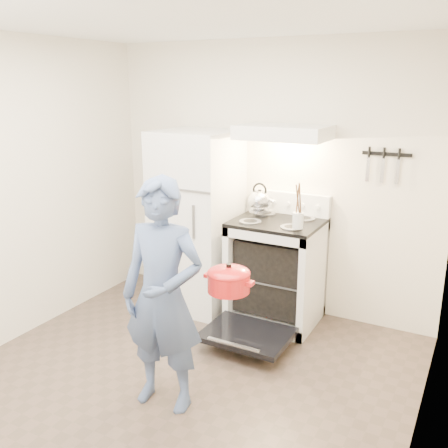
{
  "coord_description": "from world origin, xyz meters",
  "views": [
    {
      "loc": [
        1.81,
        -2.46,
        2.11
      ],
      "look_at": [
        -0.05,
        1.0,
        1.0
      ],
      "focal_mm": 40.0,
      "sensor_mm": 36.0,
      "label": 1
    }
  ],
  "objects_px": {
    "dutch_oven": "(229,282)",
    "refrigerator": "(197,221)",
    "stove_body": "(276,273)",
    "person": "(163,296)",
    "tea_kettle": "(260,200)"
  },
  "relations": [
    {
      "from": "person",
      "to": "refrigerator",
      "type": "bearing_deg",
      "value": 105.82
    },
    {
      "from": "stove_body",
      "to": "dutch_oven",
      "type": "relative_size",
      "value": 2.65
    },
    {
      "from": "tea_kettle",
      "to": "person",
      "type": "xyz_separation_m",
      "value": [
        0.03,
        -1.58,
        -0.32
      ]
    },
    {
      "from": "stove_body",
      "to": "person",
      "type": "relative_size",
      "value": 0.59
    },
    {
      "from": "refrigerator",
      "to": "dutch_oven",
      "type": "relative_size",
      "value": 4.9
    },
    {
      "from": "dutch_oven",
      "to": "refrigerator",
      "type": "bearing_deg",
      "value": 128.47
    },
    {
      "from": "tea_kettle",
      "to": "dutch_oven",
      "type": "distance_m",
      "value": 1.43
    },
    {
      "from": "refrigerator",
      "to": "person",
      "type": "xyz_separation_m",
      "value": [
        0.63,
        -1.47,
        -0.07
      ]
    },
    {
      "from": "stove_body",
      "to": "tea_kettle",
      "type": "bearing_deg",
      "value": 159.7
    },
    {
      "from": "dutch_oven",
      "to": "stove_body",
      "type": "bearing_deg",
      "value": 98.18
    },
    {
      "from": "refrigerator",
      "to": "tea_kettle",
      "type": "xyz_separation_m",
      "value": [
        0.6,
        0.1,
        0.25
      ]
    },
    {
      "from": "refrigerator",
      "to": "dutch_oven",
      "type": "distance_m",
      "value": 1.6
    },
    {
      "from": "person",
      "to": "dutch_oven",
      "type": "height_order",
      "value": "person"
    },
    {
      "from": "stove_body",
      "to": "person",
      "type": "height_order",
      "value": "person"
    },
    {
      "from": "refrigerator",
      "to": "stove_body",
      "type": "distance_m",
      "value": 0.9
    }
  ]
}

